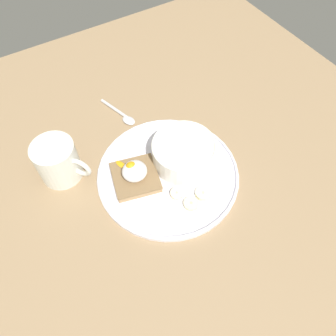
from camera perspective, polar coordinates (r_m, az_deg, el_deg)
The scene contains 10 objects.
ground_plane at distance 72.69cm, azimuth 0.00°, elevation -1.77°, with size 120.00×120.00×2.00cm, color #987B57.
plate at distance 71.18cm, azimuth 0.00°, elevation -1.00°, with size 30.76×30.76×1.60cm.
oatmeal_bowl at distance 70.60cm, azimuth 2.73°, elevation 2.67°, with size 13.80×13.80×5.85cm.
toast_slice at distance 69.72cm, azimuth -5.69°, elevation -1.59°, with size 11.49×11.49×1.64cm.
poached_egg at distance 67.79cm, azimuth -5.94°, elevation -0.44°, with size 5.30×8.01×3.56cm.
banana_slice_front at distance 66.77cm, azimuth 3.85°, elevation -6.33°, with size 3.31×3.35×1.00cm.
banana_slice_left at distance 67.77cm, azimuth 1.52°, elevation -4.47°, with size 2.81×2.89×1.21cm.
banana_slice_back at distance 68.17cm, azimuth 6.10°, elevation -4.45°, with size 4.13×4.11×1.06cm.
coffee_mug at distance 72.04cm, azimuth -18.61°, elevation 1.16°, with size 9.74×11.06×9.21cm.
spoon at distance 83.42cm, azimuth -7.89°, elevation 9.22°, with size 5.26×12.00×0.80cm.
Camera 1 is at (20.21, 33.29, 62.38)cm, focal length 35.00 mm.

